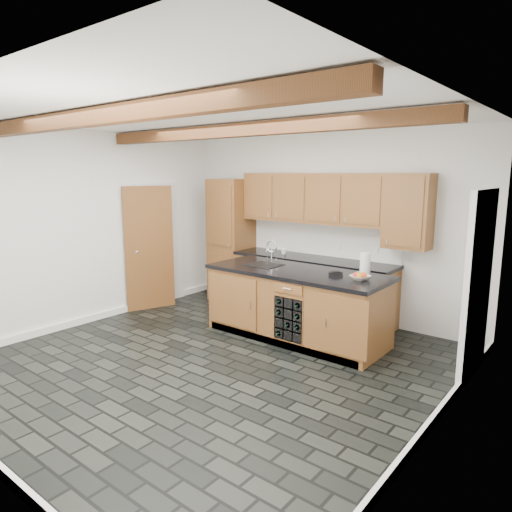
{
  "coord_description": "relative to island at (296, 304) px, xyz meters",
  "views": [
    {
      "loc": [
        3.56,
        -3.66,
        2.2
      ],
      "look_at": [
        0.01,
        0.8,
        1.16
      ],
      "focal_mm": 32.0,
      "sensor_mm": 36.0,
      "label": 1
    }
  ],
  "objects": [
    {
      "name": "paper_towel",
      "position": [
        0.81,
        0.34,
        0.6
      ],
      "size": [
        0.13,
        0.13,
        0.28
      ],
      "primitive_type": "cylinder",
      "color": "white",
      "rests_on": "island"
    },
    {
      "name": "fruit_cluster",
      "position": [
        0.9,
        0.02,
        0.52
      ],
      "size": [
        0.16,
        0.17,
        0.07
      ],
      "color": "#B03C17",
      "rests_on": "fruit_bowl"
    },
    {
      "name": "room_shell",
      "position": [
        -0.39,
        -0.75,
        1.06
      ],
      "size": [
        5.01,
        5.0,
        5.0
      ],
      "color": "white",
      "rests_on": "ground"
    },
    {
      "name": "kitchen_scale",
      "position": [
        0.54,
        0.07,
        0.49
      ],
      "size": [
        0.19,
        0.15,
        0.05
      ],
      "rotation": [
        0.0,
        0.0,
        0.4
      ],
      "color": "black",
      "rests_on": "island"
    },
    {
      "name": "island",
      "position": [
        0.0,
        0.0,
        0.0
      ],
      "size": [
        2.48,
        0.96,
        0.93
      ],
      "color": "brown",
      "rests_on": "ground"
    },
    {
      "name": "ground",
      "position": [
        -0.31,
        -1.28,
        -0.46
      ],
      "size": [
        5.0,
        5.0,
        0.0
      ],
      "primitive_type": "plane",
      "color": "black",
      "rests_on": "ground"
    },
    {
      "name": "faucet",
      "position": [
        -0.56,
        0.05,
        0.5
      ],
      "size": [
        0.45,
        0.4,
        0.34
      ],
      "color": "black",
      "rests_on": "island"
    },
    {
      "name": "fruit_bowl",
      "position": [
        0.9,
        0.02,
        0.49
      ],
      "size": [
        0.27,
        0.27,
        0.06
      ],
      "primitive_type": "imported",
      "rotation": [
        0.0,
        0.0,
        -0.16
      ],
      "color": "beige",
      "rests_on": "island"
    },
    {
      "name": "mug",
      "position": [
        -0.85,
        0.91,
        0.51
      ],
      "size": [
        0.1,
        0.1,
        0.09
      ],
      "primitive_type": "imported",
      "rotation": [
        0.0,
        0.0,
        0.08
      ],
      "color": "white",
      "rests_on": "back_cabinetry"
    },
    {
      "name": "back_cabinetry",
      "position": [
        -0.68,
        0.95,
        0.51
      ],
      "size": [
        3.65,
        0.62,
        2.2
      ],
      "color": "brown",
      "rests_on": "ground"
    }
  ]
}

